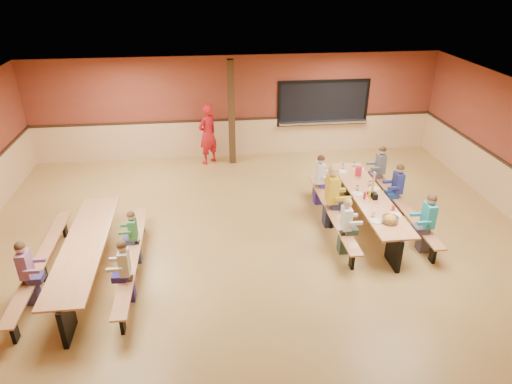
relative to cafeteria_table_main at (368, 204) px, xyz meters
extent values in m
plane|color=olive|center=(-2.54, -0.45, -0.53)|extent=(12.00, 12.00, 0.00)
cube|color=brown|center=(-2.54, 4.55, 0.97)|extent=(12.00, 0.04, 3.00)
cube|color=white|center=(-2.54, -0.45, 2.47)|extent=(12.00, 10.00, 0.04)
cube|color=black|center=(0.06, 4.52, 1.02)|extent=(2.60, 0.06, 1.20)
cube|color=silver|center=(0.06, 4.43, 0.45)|extent=(2.70, 0.28, 0.06)
cube|color=#312010|center=(-2.74, 3.95, 0.97)|extent=(0.18, 0.18, 3.00)
cube|color=#BD7A4B|center=(0.00, 0.00, 0.19)|extent=(0.75, 3.60, 0.04)
cube|color=black|center=(0.00, -1.55, -0.18)|extent=(0.08, 0.60, 0.70)
cube|color=black|center=(0.00, 1.55, -0.18)|extent=(0.08, 0.60, 0.70)
cube|color=#BD7A4B|center=(-0.83, 0.00, -0.09)|extent=(0.26, 3.60, 0.04)
cube|color=black|center=(-0.83, 0.00, -0.32)|extent=(0.06, 0.18, 0.41)
cube|color=#BD7A4B|center=(0.83, 0.00, -0.09)|extent=(0.26, 3.60, 0.04)
cube|color=black|center=(0.83, 0.00, -0.32)|extent=(0.06, 0.18, 0.41)
cube|color=#BD7A4B|center=(-5.83, -1.23, 0.19)|extent=(0.75, 3.60, 0.04)
cube|color=black|center=(-5.83, -2.78, -0.18)|extent=(0.08, 0.60, 0.70)
cube|color=black|center=(-5.83, 0.32, -0.18)|extent=(0.08, 0.60, 0.70)
cube|color=#BD7A4B|center=(-6.65, -1.23, -0.09)|extent=(0.26, 3.60, 0.04)
cube|color=black|center=(-6.65, -1.23, -0.32)|extent=(0.06, 0.18, 0.41)
cube|color=#BD7A4B|center=(-5.00, -1.23, -0.09)|extent=(0.26, 3.60, 0.04)
cube|color=black|center=(-5.00, -1.23, -0.32)|extent=(0.06, 0.18, 0.41)
imported|color=red|center=(-3.44, 4.01, 0.37)|extent=(0.77, 0.75, 1.78)
cylinder|color=red|center=(0.09, 1.06, 0.32)|extent=(0.16, 0.16, 0.22)
cube|color=black|center=(0.06, -0.18, 0.28)|extent=(0.10, 0.14, 0.13)
cylinder|color=yellow|center=(-0.03, -0.09, 0.30)|extent=(0.06, 0.06, 0.17)
cylinder|color=#B2140F|center=(-0.16, -0.15, 0.30)|extent=(0.06, 0.06, 0.17)
cube|color=black|center=(0.06, 0.00, 0.24)|extent=(0.16, 0.16, 0.06)
cube|color=#BD7A4B|center=(0.06, 0.00, 0.52)|extent=(0.02, 0.09, 0.50)
camera|label=1|loc=(-3.53, -8.56, 4.82)|focal=32.00mm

